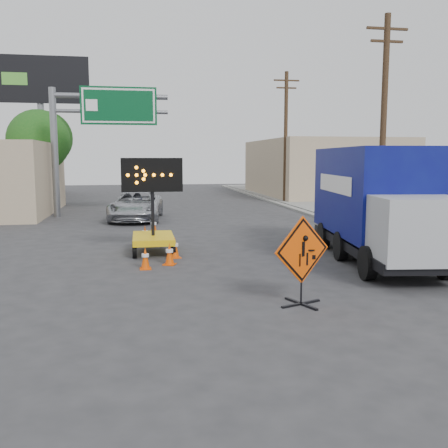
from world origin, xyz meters
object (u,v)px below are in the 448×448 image
object	(u,v)px
construction_sign	(302,259)
arrow_board	(153,232)
pickup_truck	(136,206)
box_truck	(375,210)

from	to	relation	value
construction_sign	arrow_board	world-z (taller)	arrow_board
pickup_truck	box_truck	size ratio (longest dim) A/B	0.70
arrow_board	pickup_truck	size ratio (longest dim) A/B	0.60
pickup_truck	box_truck	bearing A→B (deg)	-51.66
pickup_truck	box_truck	distance (m)	13.63
arrow_board	pickup_truck	bearing A→B (deg)	93.61
construction_sign	box_truck	size ratio (longest dim) A/B	0.26
arrow_board	box_truck	world-z (taller)	box_truck
construction_sign	arrow_board	xyz separation A→B (m)	(-2.95, 6.52, -0.32)
construction_sign	arrow_board	size ratio (longest dim) A/B	0.61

